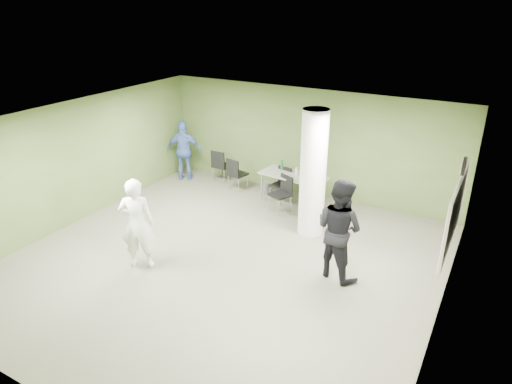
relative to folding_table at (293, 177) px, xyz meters
The scene contains 17 objects.
floor 3.26m from the folding_table, 90.13° to the right, with size 8.00×8.00×0.00m, color #4C4E3D.
ceiling 3.78m from the folding_table, 90.13° to the right, with size 8.00×8.00×0.00m, color white.
wall_back 1.06m from the folding_table, 90.50° to the left, with size 8.00×0.02×2.80m, color #455729.
wall_left 5.15m from the folding_table, 141.65° to the right, with size 0.02×8.00×2.80m, color #455729.
wall_right_cream 5.14m from the folding_table, 38.45° to the right, with size 0.02×8.00×2.80m, color beige.
column 1.67m from the folding_table, 49.70° to the right, with size 0.56×0.56×2.80m, color silver.
whiteboard 4.45m from the folding_table, 26.72° to the right, with size 0.05×2.30×1.30m.
wall_clock 4.67m from the folding_table, 26.71° to the right, with size 0.06×0.32×0.32m.
folding_table is the anchor object (origin of this frame).
wastebasket 1.15m from the folding_table, 162.33° to the left, with size 0.25×0.25×0.29m, color #4C4C4C.
chair_back_left 2.48m from the folding_table, behind, with size 0.47×0.47×0.92m.
chair_back_right 1.75m from the folding_table, behind, with size 0.52×0.52×0.90m.
chair_table_left 0.41m from the folding_table, 169.01° to the left, with size 0.51×0.51×0.88m.
chair_table_right 0.52m from the folding_table, 96.14° to the right, with size 0.58×0.58×0.89m.
woman_white 4.31m from the folding_table, 108.36° to the right, with size 0.67×0.44×1.84m, color white.
man_black 3.28m from the folding_table, 50.27° to the right, with size 0.95×0.74×1.95m, color black.
man_blue 3.41m from the folding_table, behind, with size 1.01×0.42×1.73m, color #3F5C9D.
Camera 1 is at (4.39, -6.51, 4.89)m, focal length 32.00 mm.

